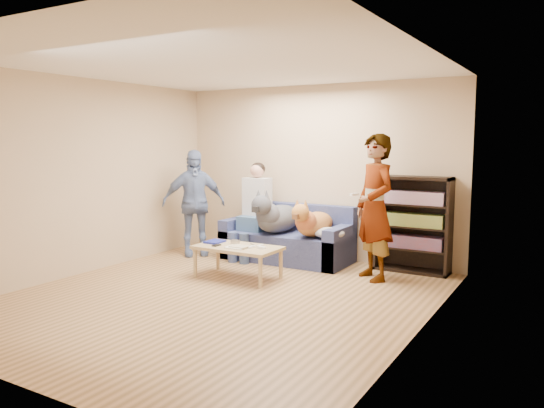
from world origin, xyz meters
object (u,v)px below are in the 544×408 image
Objects in this scene: camera_silver at (235,242)px; dog_gray at (276,217)px; sofa at (288,241)px; person_standing_left at (194,203)px; coffee_table at (238,250)px; person_standing_right at (375,207)px; dog_tan at (312,222)px; person_seated at (254,207)px; notebook_blue at (215,242)px; bookshelf at (413,222)px.

camera_silver is 0.09× the size of dog_gray.
dog_gray is at bearing -120.09° from sofa.
camera_silver is at bearing -75.18° from person_standing_left.
sofa reaches higher than camera_silver.
coffee_table is at bearing -76.87° from person_standing_left.
person_standing_right reaches higher than sofa.
camera_silver reaches higher than coffee_table.
sofa is (1.41, 0.45, -0.54)m from person_standing_left.
dog_tan reaches higher than sofa.
camera_silver is at bearing -70.90° from person_seated.
person_seated reaches higher than notebook_blue.
sofa is 1.86m from bookshelf.
coffee_table is (0.12, -0.12, -0.07)m from camera_silver.
dog_gray is 1.12m from coffee_table.
dog_tan is 1.23m from coffee_table.
person_standing_right is at bearing -8.39° from person_seated.
sofa is (0.45, 1.21, -0.15)m from notebook_blue.
person_seated reaches higher than dog_tan.
person_seated is 2.35m from bookshelf.
person_seated is 1.03m from dog_tan.
bookshelf is (1.85, 1.49, 0.31)m from coffee_table.
person_standing_right is 1.27× the size of person_seated.
person_seated reaches higher than camera_silver.
notebook_blue is at bearing -132.65° from dog_tan.
person_standing_left is at bearing 149.24° from coffee_table.
dog_tan is at bearing 55.19° from camera_silver.
person_standing_left reaches higher than dog_gray.
bookshelf is at bearing -34.08° from person_standing_left.
dog_gray is at bearing 86.12° from camera_silver.
person_seated is at bearing 109.10° from camera_silver.
notebook_blue is at bearing -117.50° from person_standing_right.
bookshelf is at bearing 104.84° from person_standing_right.
notebook_blue is 2.36× the size of camera_silver.
camera_silver reaches higher than notebook_blue.
person_standing_left is 3.29m from bookshelf.
person_standing_left reaches higher than dog_tan.
bookshelf is at bearing 38.92° from coffee_table.
person_standing_right is 2.90m from person_standing_left.
coffee_table is at bearing -45.00° from camera_silver.
camera_silver is 1.12m from person_seated.
sofa reaches higher than coffee_table.
person_seated is at bearing 176.60° from dog_tan.
person_standing_right reaches higher than dog_tan.
camera_silver is (1.24, -0.69, -0.37)m from person_standing_left.
notebook_blue is 0.24× the size of coffee_table.
person_standing_left is 1.26× the size of bookshelf.
person_seated is at bearing -166.38° from sofa.
person_standing_left reaches higher than person_seated.
person_standing_right reaches higher than person_standing_left.
person_seated is (-0.52, -0.13, 0.49)m from sofa.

